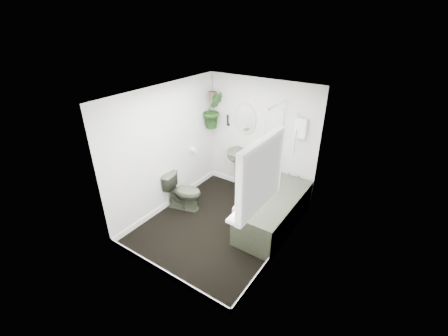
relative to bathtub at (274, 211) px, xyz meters
The scene contains 22 objects.
floor 0.99m from the bathtub, 147.99° to the right, with size 2.30×2.80×0.02m, color black.
ceiling 2.23m from the bathtub, 147.99° to the right, with size 2.30×2.80×0.02m, color white.
wall_back 1.49m from the bathtub, 131.32° to the left, with size 2.30×0.02×2.30m, color silver.
wall_front 2.24m from the bathtub, 112.73° to the right, with size 2.30×0.02×2.30m, color silver.
wall_left 2.20m from the bathtub, 165.69° to the right, with size 0.02×2.80×2.30m, color silver.
wall_right 1.06m from the bathtub, 54.25° to the right, with size 0.02×2.80×2.30m, color silver.
skirting 0.97m from the bathtub, 147.99° to the right, with size 2.30×2.80×0.10m, color white.
bathtub is the anchor object (origin of this frame).
bath_screen 1.15m from the bathtub, 123.96° to the left, with size 0.04×0.72×1.40m, color silver, non-canonical shape.
shower_box 1.51m from the bathtub, 90.00° to the left, with size 0.20×0.10×0.35m, color white.
oval_mirror 1.87m from the bathtub, 142.32° to the left, with size 0.46×0.03×0.62m, color #B1AA95.
wall_sconce 2.07m from the bathtub, 150.60° to the left, with size 0.04×0.04×0.22m, color black.
toilet_roll_holder 2.01m from the bathtub, behind, with size 0.11×0.11×0.11m, color white.
window_recess 1.84m from the bathtub, 76.41° to the right, with size 0.08×1.00×0.90m, color white.
window_sill 1.54m from the bathtub, 79.61° to the right, with size 0.18×1.00×0.04m, color white.
window_blinds 1.83m from the bathtub, 78.46° to the right, with size 0.01×0.86×0.76m, color white.
toilet 1.71m from the bathtub, 164.82° to the right, with size 0.39×0.68×0.70m, color #3C4232.
pedestal_sink 1.33m from the bathtub, 148.34° to the left, with size 0.52×0.44×0.88m, color #3C4232, non-canonical shape.
sill_plant 1.42m from the bathtub, 75.47° to the right, with size 0.20×0.17×0.22m, color black.
hanging_plant 2.31m from the bathtub, 158.40° to the left, with size 0.40×0.32×0.73m, color black.
soap_bottle 0.93m from the bathtub, 110.16° to the right, with size 0.09×0.09×0.20m, color #352B28.
hanging_pot 2.50m from the bathtub, 158.40° to the left, with size 0.16×0.16×0.12m, color #443425.
Camera 1 is at (2.44, -3.46, 3.33)m, focal length 24.00 mm.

